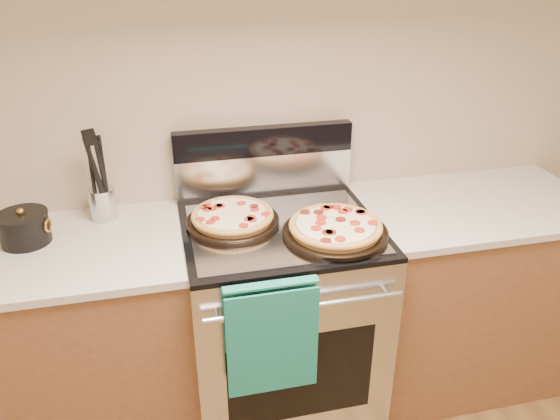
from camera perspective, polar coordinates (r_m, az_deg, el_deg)
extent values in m
plane|color=tan|center=(2.29, -1.98, 12.04)|extent=(4.00, 0.00, 4.00)
cube|color=#B7B7BC|center=(2.38, 0.05, -11.61)|extent=(0.76, 0.68, 0.90)
cube|color=black|center=(2.14, 2.20, -17.01)|extent=(0.56, 0.01, 0.40)
cube|color=black|center=(2.13, 0.06, -1.84)|extent=(0.76, 0.68, 0.02)
cube|color=silver|center=(2.36, -1.66, 3.79)|extent=(0.76, 0.06, 0.18)
cube|color=black|center=(2.31, -1.71, 7.23)|extent=(0.76, 0.06, 0.12)
cylinder|color=silver|center=(1.88, 2.71, -10.10)|extent=(0.70, 0.03, 0.03)
cube|color=gray|center=(2.10, 0.25, -1.91)|extent=(0.70, 0.55, 0.01)
cube|color=brown|center=(2.42, -21.50, -13.52)|extent=(1.00, 0.62, 0.88)
cube|color=#B8B1A5|center=(2.17, -23.48, -4.19)|extent=(1.02, 0.64, 0.03)
cube|color=brown|center=(2.71, 18.51, -8.18)|extent=(1.00, 0.62, 0.88)
cube|color=#B8B1A5|center=(2.49, 20.00, 0.48)|extent=(1.02, 0.64, 0.03)
cylinder|color=silver|center=(2.28, -18.00, 0.66)|extent=(0.13, 0.13, 0.13)
cylinder|color=black|center=(2.22, -25.13, -1.82)|extent=(0.22, 0.22, 0.11)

